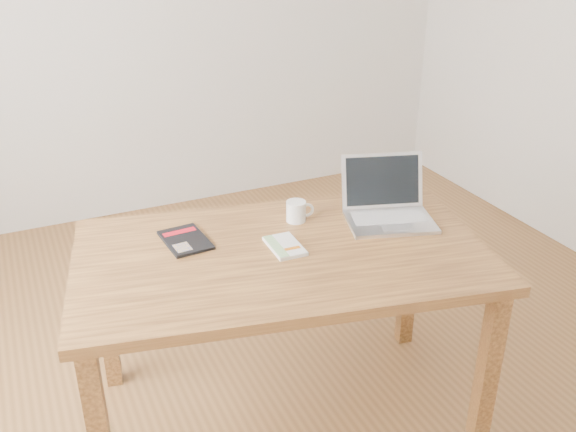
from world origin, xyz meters
name	(u,v)px	position (x,y,z in m)	size (l,w,h in m)	color
room	(278,69)	(-0.07, 0.00, 1.36)	(4.04, 4.04, 2.70)	brown
desk	(282,273)	(-0.13, -0.16, 0.66)	(1.58, 1.10, 0.75)	brown
white_guidebook	(285,246)	(-0.11, -0.14, 0.76)	(0.11, 0.18, 0.02)	beige
black_guidebook	(185,240)	(-0.42, 0.05, 0.76)	(0.16, 0.23, 0.01)	black
laptop	(387,206)	(0.36, -0.08, 0.80)	(0.40, 0.38, 0.22)	silver
coffee_mug	(297,211)	(0.02, 0.04, 0.79)	(0.11, 0.08, 0.08)	white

